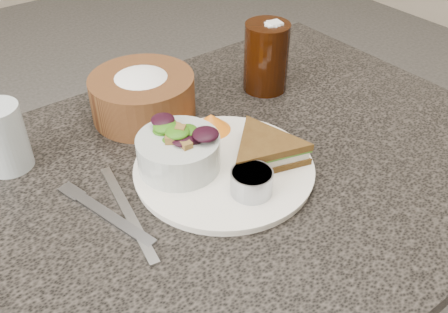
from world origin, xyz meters
TOP-DOWN VIEW (x-y plane):
  - dinner_plate at (-0.00, -0.01)m, footprint 0.27×0.27m
  - sandwich at (0.06, -0.03)m, footprint 0.18×0.18m
  - salad_bowl at (-0.06, 0.03)m, footprint 0.14×0.14m
  - dressing_ramekin at (-0.01, -0.08)m, footprint 0.07×0.07m
  - orange_wedge at (0.04, 0.09)m, footprint 0.10×0.10m
  - fork at (-0.19, 0.01)m, footprint 0.06×0.17m
  - knife at (-0.16, 0.00)m, footprint 0.05×0.21m
  - bread_basket at (-0.02, 0.21)m, footprint 0.24×0.24m
  - cola_glass at (0.22, 0.15)m, footprint 0.11×0.11m
  - water_glass at (-0.26, 0.21)m, footprint 0.07×0.07m

SIDE VIEW (x-z plane):
  - knife at x=-0.16m, z-range 0.75..0.75m
  - fork at x=-0.19m, z-range 0.75..0.75m
  - dinner_plate at x=0.00m, z-range 0.75..0.76m
  - orange_wedge at x=0.04m, z-range 0.76..0.79m
  - dressing_ramekin at x=-0.01m, z-range 0.76..0.80m
  - sandwich at x=0.06m, z-range 0.76..0.80m
  - salad_bowl at x=-0.06m, z-range 0.76..0.83m
  - bread_basket at x=-0.02m, z-range 0.75..0.85m
  - water_glass at x=-0.26m, z-range 0.75..0.86m
  - cola_glass at x=0.22m, z-range 0.75..0.89m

